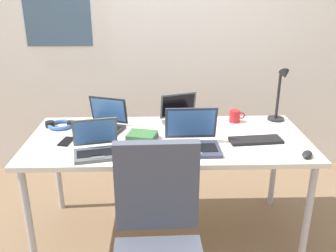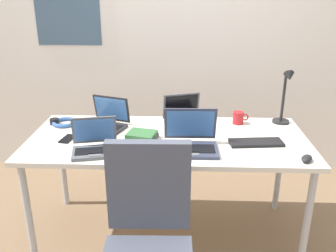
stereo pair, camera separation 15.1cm
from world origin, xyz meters
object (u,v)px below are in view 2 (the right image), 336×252
object	(u,v)px
laptop_mid_desk	(191,142)
laptop_far_corner	(185,118)
book_stack	(143,136)
desk_lamp	(285,97)
laptop_center	(95,145)
coffee_mug	(238,118)
cell_phone	(68,139)
headphones	(65,122)
external_keyboard	(256,143)
computer_mouse	(307,158)
laptop_front_left	(106,121)

from	to	relation	value
laptop_mid_desk	laptop_far_corner	world-z (taller)	laptop_mid_desk
laptop_far_corner	book_stack	distance (m)	0.40
desk_lamp	laptop_center	xyz separation A→B (m)	(-1.22, -0.51, -0.16)
coffee_mug	cell_phone	bearing A→B (deg)	-163.74
headphones	coffee_mug	bearing A→B (deg)	2.86
laptop_mid_desk	cell_phone	world-z (taller)	laptop_mid_desk
external_keyboard	computer_mouse	size ratio (longest dim) A/B	3.44
laptop_front_left	computer_mouse	bearing A→B (deg)	-21.35
desk_lamp	laptop_mid_desk	bearing A→B (deg)	-145.77
laptop_mid_desk	laptop_far_corner	size ratio (longest dim) A/B	0.99
external_keyboard	laptop_center	bearing A→B (deg)	-176.98
laptop_far_corner	external_keyboard	world-z (taller)	laptop_far_corner
laptop_mid_desk	coffee_mug	size ratio (longest dim) A/B	2.89
laptop_front_left	laptop_mid_desk	world-z (taller)	laptop_mid_desk
laptop_mid_desk	book_stack	distance (m)	0.33
desk_lamp	laptop_front_left	xyz separation A→B (m)	(-1.23, -0.11, -0.15)
external_keyboard	headphones	distance (m)	1.33
laptop_center	book_stack	bearing A→B (deg)	35.33
desk_lamp	coffee_mug	xyz separation A→B (m)	(-0.31, -0.00, -0.15)
desk_lamp	external_keyboard	size ratio (longest dim) A/B	1.21
headphones	desk_lamp	bearing A→B (deg)	2.36
laptop_far_corner	cell_phone	xyz separation A→B (m)	(-0.75, -0.32, -0.04)
laptop_center	headphones	bearing A→B (deg)	125.62
book_stack	coffee_mug	bearing A→B (deg)	25.98
coffee_mug	laptop_front_left	bearing A→B (deg)	-173.47
external_keyboard	cell_phone	bearing A→B (deg)	173.15
book_stack	coffee_mug	size ratio (longest dim) A/B	1.85
desk_lamp	laptop_far_corner	xyz separation A→B (m)	(-0.69, -0.01, -0.15)
laptop_far_corner	coffee_mug	bearing A→B (deg)	1.87
laptop_far_corner	book_stack	size ratio (longest dim) A/B	1.58
book_stack	coffee_mug	xyz separation A→B (m)	(0.65, 0.32, 0.02)
headphones	book_stack	bearing A→B (deg)	-23.52
laptop_center	headphones	xyz separation A→B (m)	(-0.32, 0.44, -0.03)
computer_mouse	headphones	distance (m)	1.62
laptop_center	external_keyboard	xyz separation A→B (m)	(0.98, 0.15, -0.03)
desk_lamp	laptop_mid_desk	world-z (taller)	desk_lamp
laptop_mid_desk	laptop_front_left	bearing A→B (deg)	149.50
laptop_mid_desk	cell_phone	size ratio (longest dim) A/B	2.41
laptop_front_left	coffee_mug	distance (m)	0.93
coffee_mug	headphones	bearing A→B (deg)	-177.14
desk_lamp	external_keyboard	world-z (taller)	desk_lamp
desk_lamp	cell_phone	size ratio (longest dim) A/B	2.94
book_stack	laptop_mid_desk	bearing A→B (deg)	-23.33
desk_lamp	coffee_mug	world-z (taller)	desk_lamp
laptop_center	laptop_far_corner	distance (m)	0.73
laptop_front_left	laptop_center	distance (m)	0.40
laptop_far_corner	computer_mouse	size ratio (longest dim) A/B	3.43
laptop_mid_desk	book_stack	world-z (taller)	laptop_mid_desk
laptop_mid_desk	headphones	distance (m)	0.96
headphones	laptop_mid_desk	bearing A→B (deg)	-23.45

